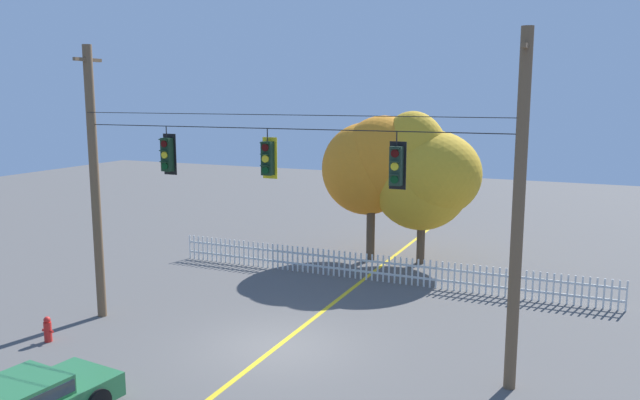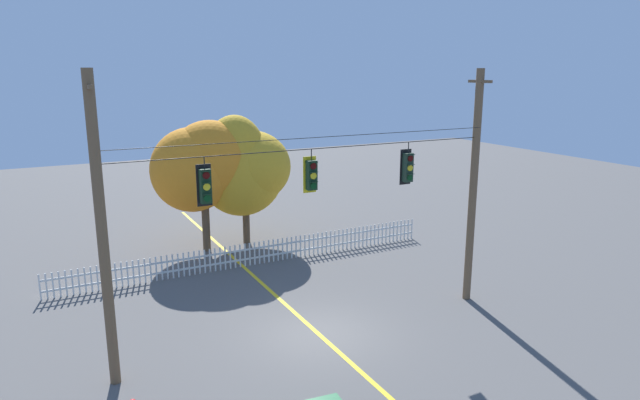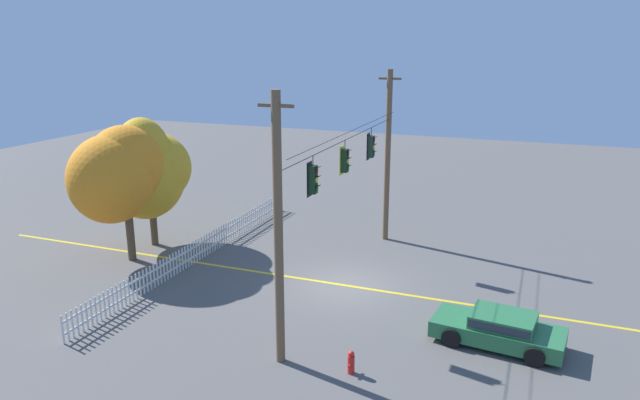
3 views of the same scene
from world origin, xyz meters
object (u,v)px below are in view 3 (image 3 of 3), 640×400
at_px(fire_hydrant, 351,362).
at_px(autumn_maple_mid, 148,169).
at_px(traffic_signal_southbound_primary, 313,179).
at_px(autumn_maple_near_fence, 118,173).
at_px(parked_car, 499,328).
at_px(traffic_signal_westbound_side, 371,147).
at_px(traffic_signal_eastbound_side, 345,161).

bearing_deg(fire_hydrant, autumn_maple_mid, 59.52).
relative_size(traffic_signal_southbound_primary, autumn_maple_mid, 0.22).
bearing_deg(autumn_maple_near_fence, parked_car, -96.80).
relative_size(traffic_signal_westbound_side, autumn_maple_mid, 0.23).
bearing_deg(parked_car, traffic_signal_eastbound_side, 68.07).
bearing_deg(traffic_signal_eastbound_side, traffic_signal_westbound_side, 0.01).
distance_m(autumn_maple_mid, fire_hydrant, 15.35).
relative_size(traffic_signal_eastbound_side, autumn_maple_near_fence, 0.22).
relative_size(traffic_signal_southbound_primary, fire_hydrant, 1.90).
relative_size(traffic_signal_eastbound_side, autumn_maple_mid, 0.21).
xyz_separation_m(traffic_signal_eastbound_side, fire_hydrant, (-5.99, -2.32, -4.96)).
distance_m(traffic_signal_southbound_primary, parked_car, 7.95).
bearing_deg(autumn_maple_near_fence, fire_hydrant, -112.92).
height_order(traffic_signal_westbound_side, autumn_maple_near_fence, autumn_maple_near_fence).
xyz_separation_m(traffic_signal_eastbound_side, autumn_maple_mid, (1.60, 10.58, -1.51)).
bearing_deg(traffic_signal_southbound_primary, autumn_maple_near_fence, 75.32).
distance_m(traffic_signal_eastbound_side, autumn_maple_near_fence, 10.64).
distance_m(traffic_signal_eastbound_side, fire_hydrant, 8.11).
relative_size(traffic_signal_westbound_side, fire_hydrant, 1.94).
relative_size(traffic_signal_southbound_primary, parked_car, 0.32).
bearing_deg(traffic_signal_eastbound_side, autumn_maple_near_fence, 92.95).
relative_size(parked_car, fire_hydrant, 5.88).
bearing_deg(traffic_signal_southbound_primary, fire_hydrant, -139.10).
distance_m(autumn_maple_near_fence, fire_hydrant, 14.46).
relative_size(traffic_signal_eastbound_side, parked_car, 0.31).
bearing_deg(traffic_signal_eastbound_side, parked_car, -111.93).
bearing_deg(traffic_signal_southbound_primary, traffic_signal_eastbound_side, -0.01).
distance_m(traffic_signal_eastbound_side, autumn_maple_mid, 10.80).
bearing_deg(parked_car, autumn_maple_mid, 76.19).
xyz_separation_m(traffic_signal_southbound_primary, traffic_signal_eastbound_side, (3.31, -0.00, 0.02)).
distance_m(autumn_maple_near_fence, parked_car, 17.38).
xyz_separation_m(autumn_maple_mid, fire_hydrant, (-7.59, -12.89, -3.45)).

